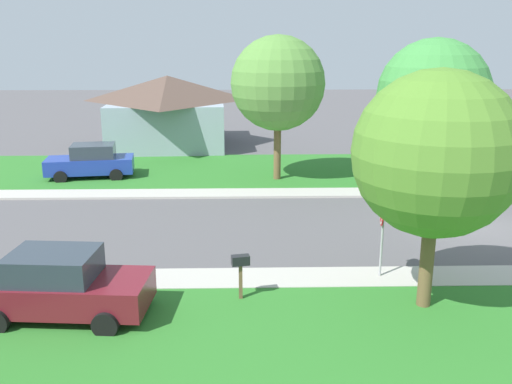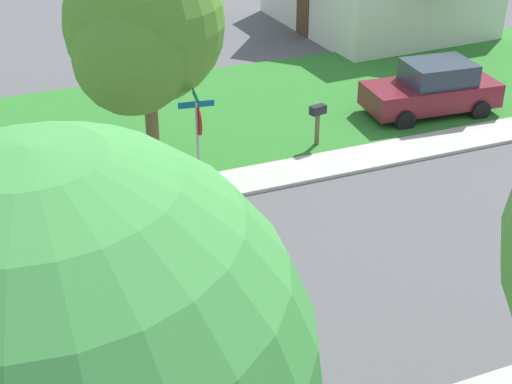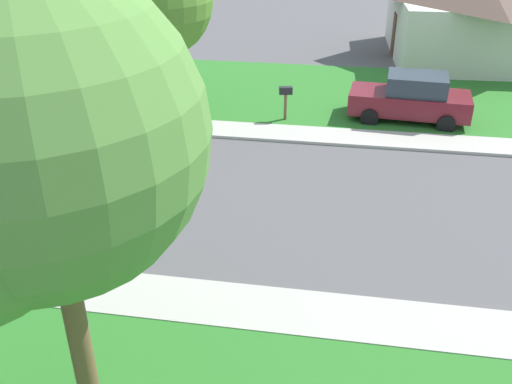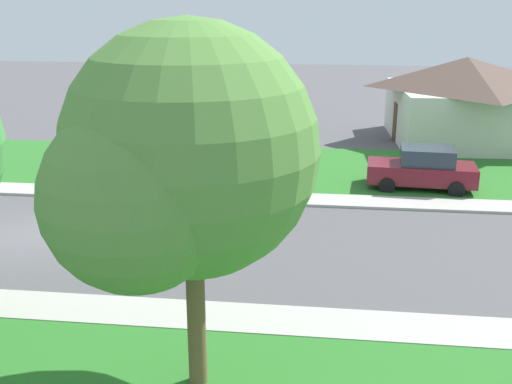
# 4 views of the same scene
# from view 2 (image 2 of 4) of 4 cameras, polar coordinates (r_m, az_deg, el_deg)

# --- Properties ---
(ground_plane) EXTENTS (120.00, 120.00, 0.00)m
(ground_plane) POSITION_cam_2_polar(r_m,az_deg,el_deg) (15.41, -16.22, -11.18)
(ground_plane) COLOR #565456
(sidewalk_west) EXTENTS (1.40, 56.00, 0.10)m
(sidewalk_west) POSITION_cam_2_polar(r_m,az_deg,el_deg) (22.89, 12.89, 3.45)
(sidewalk_west) COLOR #B7B2A8
(sidewalk_west) RESTS_ON ground
(lawn_west) EXTENTS (8.00, 56.00, 0.08)m
(lawn_west) POSITION_cam_2_polar(r_m,az_deg,el_deg) (26.52, 7.24, 7.55)
(lawn_west) COLOR #2D7528
(lawn_west) RESTS_ON ground
(stop_sign_far_corner) EXTENTS (0.91, 0.91, 2.77)m
(stop_sign_far_corner) POSITION_cam_2_polar(r_m,az_deg,el_deg) (19.12, -4.42, 4.97)
(stop_sign_far_corner) COLOR #9E9EA3
(stop_sign_far_corner) RESTS_ON ground
(car_maroon_across_road) EXTENTS (2.30, 4.43, 1.76)m
(car_maroon_across_road) POSITION_cam_2_polar(r_m,az_deg,el_deg) (24.95, 13.28, 7.65)
(car_maroon_across_road) COLOR maroon
(car_maroon_across_road) RESTS_ON ground
(tree_across_left) EXTENTS (4.48, 4.16, 6.22)m
(tree_across_left) POSITION_cam_2_polar(r_m,az_deg,el_deg) (19.62, -8.71, 11.94)
(tree_across_left) COLOR brown
(tree_across_left) RESTS_ON ground
(mailbox) EXTENTS (0.33, 0.52, 1.31)m
(mailbox) POSITION_cam_2_polar(r_m,az_deg,el_deg) (22.05, 4.72, 5.85)
(mailbox) COLOR brown
(mailbox) RESTS_ON ground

